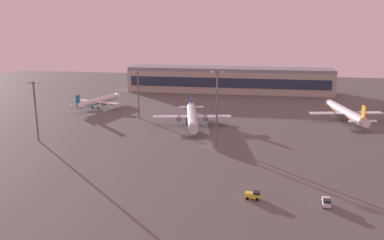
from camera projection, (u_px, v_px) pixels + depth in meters
name	position (u px, v px, depth m)	size (l,w,h in m)	color
ground_plane	(209.00, 146.00, 156.15)	(416.00, 416.00, 0.00)	#56544F
terminal_building	(229.00, 80.00, 271.68)	(134.95, 22.40, 16.40)	#B2AD99
airplane_terminal_side	(192.00, 116.00, 184.56)	(35.90, 45.89, 11.82)	silver
airplane_far_stand	(346.00, 112.00, 193.12)	(34.73, 44.37, 11.44)	white
airplane_taxiway_distant	(97.00, 101.00, 222.75)	(28.79, 36.63, 9.60)	silver
cargo_loader	(253.00, 195.00, 109.59)	(4.18, 2.09, 2.25)	yellow
maintenance_van	(326.00, 202.00, 105.41)	(2.20, 4.24, 2.25)	white
apron_light_central	(217.00, 104.00, 153.40)	(4.80, 0.90, 28.97)	slate
apron_light_east	(138.00, 91.00, 197.41)	(4.80, 0.90, 23.23)	slate
apron_light_west	(35.00, 107.00, 159.56)	(4.80, 0.90, 24.11)	slate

